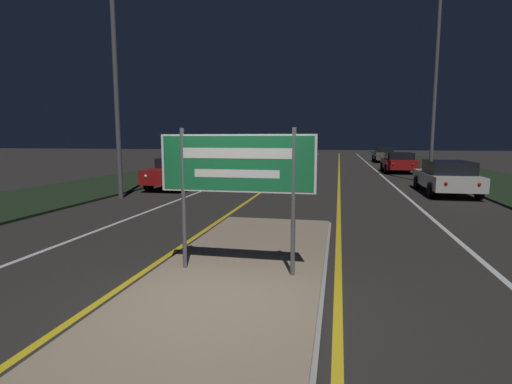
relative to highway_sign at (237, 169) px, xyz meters
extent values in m
plane|color=#282623|center=(0.00, -1.26, -1.76)|extent=(160.00, 160.00, 0.00)
cube|color=#999993|center=(0.00, 0.00, -1.73)|extent=(2.84, 8.89, 0.05)
cube|color=gray|center=(0.00, 0.00, -1.71)|extent=(2.72, 8.77, 0.10)
cube|color=black|center=(-9.50, 18.74, -1.72)|extent=(5.00, 100.00, 0.08)
cube|color=black|center=(9.50, 18.74, -1.72)|extent=(5.00, 100.00, 0.08)
cube|color=gold|center=(-1.61, 23.74, -1.75)|extent=(0.12, 70.00, 0.01)
cube|color=gold|center=(1.61, 23.74, -1.75)|extent=(0.12, 70.00, 0.01)
cube|color=silver|center=(-4.20, 23.74, -1.75)|extent=(0.12, 70.00, 0.01)
cube|color=silver|center=(4.20, 23.74, -1.75)|extent=(0.12, 70.00, 0.01)
cube|color=silver|center=(-7.20, 23.74, -1.75)|extent=(0.10, 70.00, 0.01)
cube|color=silver|center=(7.20, 23.74, -1.75)|extent=(0.10, 70.00, 0.01)
cylinder|color=#56565B|center=(-0.90, 0.00, -0.50)|extent=(0.07, 0.07, 2.31)
cylinder|color=#56565B|center=(0.90, 0.00, -0.50)|extent=(0.07, 0.07, 2.31)
cube|color=#19703D|center=(0.00, 0.00, 0.09)|extent=(2.50, 0.04, 0.91)
cube|color=white|center=(0.00, -0.02, 0.09)|extent=(2.50, 0.00, 0.91)
cube|color=#19703D|center=(0.00, -0.02, 0.09)|extent=(2.42, 0.01, 0.86)
cube|color=white|center=(0.00, -0.02, 0.25)|extent=(1.75, 0.01, 0.16)
cube|color=white|center=(0.00, -0.02, -0.06)|extent=(1.37, 0.01, 0.13)
cylinder|color=#56565B|center=(-6.53, 7.63, 2.65)|extent=(0.18, 0.18, 8.81)
cylinder|color=#56565B|center=(6.12, 15.44, 3.40)|extent=(0.18, 0.18, 10.31)
cube|color=silver|center=(5.91, 11.53, -1.18)|extent=(1.77, 4.56, 0.55)
cube|color=black|center=(5.91, 11.25, -0.65)|extent=(1.56, 2.37, 0.50)
sphere|color=red|center=(5.37, 9.27, -1.11)|extent=(0.14, 0.14, 0.14)
sphere|color=red|center=(6.46, 9.27, -1.11)|extent=(0.14, 0.14, 0.14)
cylinder|color=black|center=(5.07, 12.94, -1.46)|extent=(0.22, 0.60, 0.60)
cylinder|color=black|center=(6.76, 12.94, -1.46)|extent=(0.22, 0.60, 0.60)
cylinder|color=black|center=(5.07, 10.11, -1.46)|extent=(0.22, 0.60, 0.60)
cylinder|color=black|center=(6.76, 10.11, -1.46)|extent=(0.22, 0.60, 0.60)
cube|color=maroon|center=(5.50, 22.19, -1.16)|extent=(1.88, 4.02, 0.60)
cube|color=black|center=(5.50, 21.94, -0.63)|extent=(1.66, 2.09, 0.45)
sphere|color=red|center=(4.92, 20.20, -1.08)|extent=(0.14, 0.14, 0.14)
sphere|color=red|center=(6.09, 20.20, -1.08)|extent=(0.14, 0.14, 0.14)
cylinder|color=black|center=(4.60, 23.43, -1.46)|extent=(0.22, 0.61, 0.61)
cylinder|color=black|center=(6.41, 23.43, -1.46)|extent=(0.22, 0.61, 0.61)
cylinder|color=black|center=(4.60, 20.94, -1.46)|extent=(0.22, 0.61, 0.61)
cylinder|color=black|center=(6.41, 20.94, -1.46)|extent=(0.22, 0.61, 0.61)
cube|color=#4C514C|center=(5.86, 34.92, -1.11)|extent=(1.76, 4.56, 0.67)
cube|color=black|center=(5.86, 34.64, -0.54)|extent=(1.55, 2.37, 0.46)
sphere|color=red|center=(5.31, 32.66, -1.03)|extent=(0.14, 0.14, 0.14)
sphere|color=red|center=(6.40, 32.66, -1.03)|extent=(0.14, 0.14, 0.14)
cylinder|color=black|center=(5.02, 36.33, -1.44)|extent=(0.22, 0.63, 0.63)
cylinder|color=black|center=(6.70, 36.33, -1.44)|extent=(0.22, 0.63, 0.63)
cylinder|color=black|center=(5.02, 33.50, -1.44)|extent=(0.22, 0.63, 0.63)
cylinder|color=black|center=(6.70, 33.50, -1.44)|extent=(0.22, 0.63, 0.63)
cube|color=maroon|center=(-5.66, 11.21, -1.12)|extent=(1.75, 4.40, 0.62)
cube|color=black|center=(-5.66, 11.47, -0.60)|extent=(1.54, 2.29, 0.42)
sphere|color=white|center=(-6.20, 9.03, -1.04)|extent=(0.14, 0.14, 0.14)
sphere|color=white|center=(-5.12, 9.03, -1.04)|extent=(0.14, 0.14, 0.14)
cylinder|color=black|center=(-6.49, 9.85, -1.43)|extent=(0.22, 0.66, 0.66)
cylinder|color=black|center=(-4.83, 9.85, -1.43)|extent=(0.22, 0.66, 0.66)
cylinder|color=black|center=(-6.49, 12.57, -1.43)|extent=(0.22, 0.66, 0.66)
cylinder|color=black|center=(-4.83, 12.57, -1.43)|extent=(0.22, 0.66, 0.66)
cube|color=navy|center=(-2.89, 26.90, -1.12)|extent=(1.72, 4.44, 0.59)
cube|color=black|center=(-2.89, 27.17, -0.58)|extent=(1.51, 2.31, 0.50)
sphere|color=white|center=(-3.42, 24.70, -1.05)|extent=(0.14, 0.14, 0.14)
sphere|color=white|center=(-2.35, 24.70, -1.05)|extent=(0.14, 0.14, 0.14)
cylinder|color=black|center=(-3.71, 25.52, -1.42)|extent=(0.22, 0.68, 0.68)
cylinder|color=black|center=(-2.07, 25.52, -1.42)|extent=(0.22, 0.68, 0.68)
cylinder|color=black|center=(-3.71, 28.28, -1.42)|extent=(0.22, 0.68, 0.68)
cylinder|color=black|center=(-2.07, 28.28, -1.42)|extent=(0.22, 0.68, 0.68)
camera|label=1|loc=(1.57, -6.06, 0.47)|focal=28.00mm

